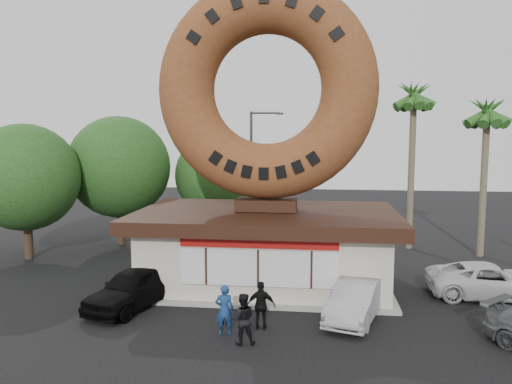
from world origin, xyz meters
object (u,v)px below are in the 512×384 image
object	(u,v)px
person_left	(224,310)
car_silver	(356,300)
donut_shop	(266,245)
person_right	(261,306)
giant_donut	(267,89)
car_black	(133,288)
person_center	(243,319)
street_lamp	(253,168)
car_white	(491,281)

from	to	relation	value
person_left	car_silver	size ratio (longest dim) A/B	0.42
donut_shop	person_right	size ratio (longest dim) A/B	6.77
giant_donut	car_black	bearing A→B (deg)	-143.18
person_center	car_black	bearing A→B (deg)	-43.13
giant_donut	person_right	distance (m)	9.20
street_lamp	person_left	xyz separation A→B (m)	(1.06, -15.75, -3.63)
person_right	car_black	size ratio (longest dim) A/B	0.37
person_right	car_black	world-z (taller)	person_right
giant_donut	car_silver	world-z (taller)	giant_donut
person_center	car_white	bearing A→B (deg)	-159.88
giant_donut	car_black	size ratio (longest dim) A/B	2.11
person_left	car_black	distance (m)	4.52
car_black	donut_shop	bearing A→B (deg)	54.73
donut_shop	street_lamp	world-z (taller)	street_lamp
person_right	car_silver	xyz separation A→B (m)	(3.24, 1.39, -0.15)
donut_shop	giant_donut	world-z (taller)	giant_donut
person_left	person_right	world-z (taller)	person_left
person_right	car_white	distance (m)	9.88
donut_shop	person_center	distance (m)	6.47
street_lamp	car_black	xyz separation A→B (m)	(-2.89, -13.55, -3.73)
street_lamp	person_right	bearing A→B (deg)	-81.70
donut_shop	street_lamp	xyz separation A→B (m)	(-1.86, 10.02, 2.72)
person_right	car_black	xyz separation A→B (m)	(-5.10, 1.58, -0.07)
car_silver	car_black	bearing A→B (deg)	-164.38
donut_shop	car_black	bearing A→B (deg)	-143.31
donut_shop	car_black	distance (m)	6.00
car_silver	person_right	bearing A→B (deg)	-139.76
person_left	car_black	xyz separation A→B (m)	(-3.95, 2.20, -0.10)
giant_donut	person_center	bearing A→B (deg)	-90.86
giant_donut	person_right	bearing A→B (deg)	-86.07
street_lamp	car_white	size ratio (longest dim) A/B	1.61
car_white	person_left	bearing A→B (deg)	116.60
person_left	car_black	size ratio (longest dim) A/B	0.38
donut_shop	person_center	bearing A→B (deg)	-90.86
giant_donut	person_right	xyz separation A→B (m)	(0.35, -5.13, -7.63)
car_white	person_center	bearing A→B (deg)	121.40
person_left	person_center	world-z (taller)	person_left
giant_donut	person_right	size ratio (longest dim) A/B	5.63
person_center	car_white	distance (m)	10.90
person_center	street_lamp	bearing A→B (deg)	-95.39
car_black	street_lamp	bearing A→B (deg)	96.00
car_black	car_silver	distance (m)	8.34
donut_shop	person_left	bearing A→B (deg)	-97.91
car_black	giant_donut	bearing A→B (deg)	54.85
person_center	car_black	size ratio (longest dim) A/B	0.37
street_lamp	giant_donut	bearing A→B (deg)	-79.49
donut_shop	car_silver	world-z (taller)	donut_shop
person_center	person_right	size ratio (longest dim) A/B	1.00
person_center	car_silver	world-z (taller)	person_center
donut_shop	street_lamp	distance (m)	10.54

